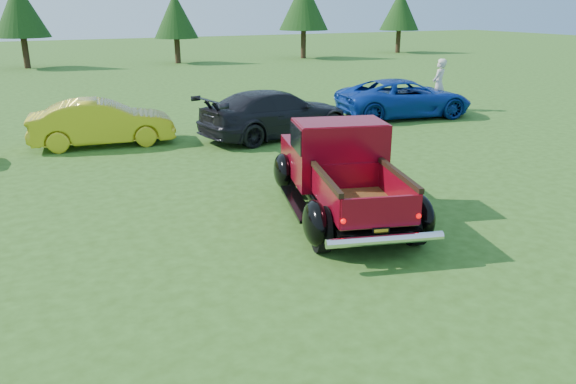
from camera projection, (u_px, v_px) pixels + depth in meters
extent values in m
plane|color=#305017|center=(328.00, 253.00, 8.73)|extent=(120.00, 120.00, 0.00)
cylinder|color=#332114|center=(26.00, 53.00, 33.58)|extent=(0.36, 0.36, 1.80)
cone|color=black|center=(19.00, 9.00, 32.78)|extent=(3.20, 3.20, 3.20)
cylinder|color=#332114|center=(178.00, 51.00, 36.52)|extent=(0.36, 0.36, 1.58)
cone|color=black|center=(175.00, 15.00, 35.82)|extent=(2.82, 2.82, 2.82)
cylinder|color=#332114|center=(303.00, 44.00, 39.79)|extent=(0.36, 0.36, 1.94)
cone|color=black|center=(304.00, 4.00, 38.93)|extent=(3.46, 3.46, 3.46)
cylinder|color=#332114|center=(398.00, 41.00, 44.44)|extent=(0.36, 0.36, 1.73)
cone|color=black|center=(400.00, 10.00, 43.67)|extent=(3.07, 3.07, 3.07)
cylinder|color=black|center=(321.00, 229.00, 8.70)|extent=(0.40, 0.75, 0.72)
cylinder|color=black|center=(414.00, 223.00, 8.97)|extent=(0.40, 0.75, 0.72)
cylinder|color=black|center=(287.00, 176.00, 11.39)|extent=(0.40, 0.75, 0.72)
cylinder|color=black|center=(360.00, 172.00, 11.66)|extent=(0.40, 0.75, 0.72)
cube|color=black|center=(343.00, 193.00, 10.21)|extent=(2.36, 4.42, 0.18)
cube|color=maroon|center=(323.00, 153.00, 11.48)|extent=(1.84, 1.72, 0.56)
cube|color=silver|center=(316.00, 146.00, 12.13)|extent=(1.40, 0.44, 0.45)
cube|color=maroon|center=(339.00, 153.00, 10.29)|extent=(1.83, 1.43, 1.17)
cube|color=black|center=(340.00, 136.00, 10.19)|extent=(1.84, 1.36, 0.45)
cube|color=maroon|center=(340.00, 123.00, 10.11)|extent=(1.73, 1.33, 0.07)
cube|color=brown|center=(362.00, 206.00, 9.11)|extent=(1.66, 2.07, 0.05)
cube|color=maroon|center=(326.00, 195.00, 8.93)|extent=(0.53, 1.75, 0.47)
cube|color=maroon|center=(398.00, 191.00, 9.14)|extent=(0.53, 1.75, 0.47)
cube|color=maroon|center=(347.00, 177.00, 9.87)|extent=(1.18, 0.37, 0.47)
cube|color=maroon|center=(381.00, 212.00, 8.19)|extent=(1.19, 0.38, 0.47)
cube|color=black|center=(326.00, 178.00, 8.84)|extent=(0.57, 1.76, 0.08)
cube|color=black|center=(399.00, 174.00, 9.05)|extent=(0.57, 1.76, 0.08)
ellipsoid|color=black|center=(315.00, 223.00, 8.65)|extent=(0.66, 1.03, 0.79)
ellipsoid|color=black|center=(420.00, 216.00, 8.95)|extent=(0.66, 1.03, 0.79)
ellipsoid|color=black|center=(283.00, 171.00, 11.34)|extent=(0.66, 1.03, 0.79)
ellipsoid|color=black|center=(364.00, 167.00, 11.64)|extent=(0.66, 1.03, 0.79)
cube|color=black|center=(297.00, 203.00, 10.05)|extent=(0.79, 1.90, 0.05)
cube|color=black|center=(388.00, 197.00, 10.35)|extent=(0.79, 1.90, 0.05)
cylinder|color=silver|center=(385.00, 240.00, 8.09)|extent=(1.73, 0.62, 0.14)
cube|color=black|center=(381.00, 232.00, 8.25)|extent=(0.26, 0.09, 0.14)
cube|color=gold|center=(381.00, 232.00, 8.24)|extent=(0.21, 0.07, 0.09)
sphere|color=#CC0505|center=(343.00, 221.00, 8.10)|extent=(0.08, 0.08, 0.08)
sphere|color=#CC0505|center=(419.00, 216.00, 8.29)|extent=(0.08, 0.08, 0.08)
imported|color=gold|center=(102.00, 123.00, 15.23)|extent=(3.91, 1.77, 1.24)
imported|color=black|center=(276.00, 113.00, 16.23)|extent=(4.89, 2.65, 1.34)
imported|color=navy|center=(404.00, 98.00, 19.09)|extent=(4.87, 2.81, 1.28)
imported|color=beige|center=(439.00, 85.00, 20.25)|extent=(0.80, 0.71, 1.83)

